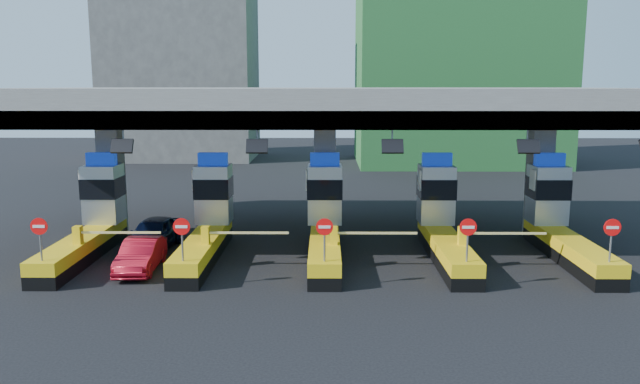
{
  "coord_description": "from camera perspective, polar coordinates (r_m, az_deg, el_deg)",
  "views": [
    {
      "loc": [
        0.02,
        -25.82,
        7.11
      ],
      "look_at": [
        -0.2,
        0.0,
        2.69
      ],
      "focal_mm": 35.0,
      "sensor_mm": 36.0,
      "label": 1
    }
  ],
  "objects": [
    {
      "name": "bg_building_scaffold",
      "position": [
        59.45,
        12.62,
        16.14
      ],
      "size": [
        18.0,
        12.0,
        28.0
      ],
      "primitive_type": "cube",
      "color": "#1E5926",
      "rests_on": "ground"
    },
    {
      "name": "toll_lane_center",
      "position": [
        26.71,
        0.44,
        -2.64
      ],
      "size": [
        4.43,
        8.0,
        4.16
      ],
      "color": "black",
      "rests_on": "ground"
    },
    {
      "name": "bg_building_concrete",
      "position": [
        63.42,
        -12.52,
        11.19
      ],
      "size": [
        14.0,
        10.0,
        18.0
      ],
      "primitive_type": "cube",
      "color": "#4C4C49",
      "rests_on": "ground"
    },
    {
      "name": "toll_lane_far_left",
      "position": [
        28.53,
        -20.1,
        -2.44
      ],
      "size": [
        4.43,
        8.0,
        4.16
      ],
      "color": "black",
      "rests_on": "ground"
    },
    {
      "name": "toll_canopy",
      "position": [
        28.71,
        0.45,
        7.76
      ],
      "size": [
        28.0,
        12.09,
        7.0
      ],
      "color": "slate",
      "rests_on": "ground"
    },
    {
      "name": "toll_lane_left",
      "position": [
        27.18,
        -10.17,
        -2.58
      ],
      "size": [
        4.43,
        8.0,
        4.16
      ],
      "color": "black",
      "rests_on": "ground"
    },
    {
      "name": "toll_lane_far_right",
      "position": [
        28.52,
        20.99,
        -2.5
      ],
      "size": [
        4.43,
        8.0,
        4.16
      ],
      "color": "black",
      "rests_on": "ground"
    },
    {
      "name": "toll_lane_right",
      "position": [
        27.17,
        11.05,
        -2.61
      ],
      "size": [
        4.43,
        8.0,
        4.16
      ],
      "color": "black",
      "rests_on": "ground"
    },
    {
      "name": "van",
      "position": [
        28.29,
        -14.99,
        -3.71
      ],
      "size": [
        2.03,
        4.26,
        1.41
      ],
      "primitive_type": "imported",
      "rotation": [
        0.0,
        0.0,
        -0.09
      ],
      "color": "black",
      "rests_on": "ground"
    },
    {
      "name": "red_car",
      "position": [
        25.28,
        -16.06,
        -5.57
      ],
      "size": [
        1.45,
        3.77,
        1.22
      ],
      "primitive_type": "imported",
      "rotation": [
        0.0,
        0.0,
        0.04
      ],
      "color": "maroon",
      "rests_on": "ground"
    },
    {
      "name": "ground",
      "position": [
        26.78,
        0.43,
        -5.68
      ],
      "size": [
        120.0,
        120.0,
        0.0
      ],
      "primitive_type": "plane",
      "color": "black",
      "rests_on": "ground"
    }
  ]
}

